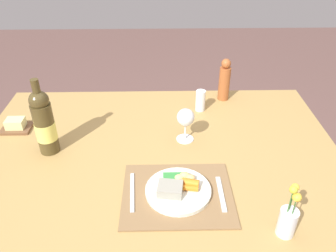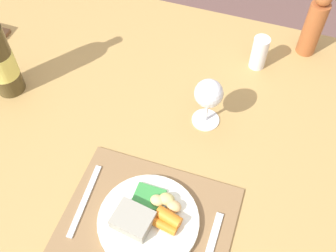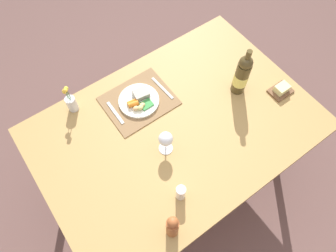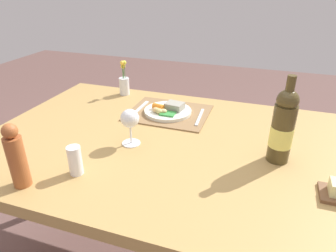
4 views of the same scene
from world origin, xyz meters
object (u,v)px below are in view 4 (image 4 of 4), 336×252
Objects in this scene: wine_glass at (130,120)px; pepper_mill at (16,157)px; flower_vase at (124,83)px; fork at (200,117)px; dinner_plate at (168,110)px; dining_table at (166,153)px; salt_shaker at (75,160)px; knife at (141,107)px; wine_bottle at (283,127)px.

pepper_mill is at bearing 58.53° from wine_glass.
wine_glass is at bearing 118.75° from flower_vase.
dinner_plate is at bearing -4.19° from fork.
salt_shaker is at bearing 56.60° from dining_table.
flower_vase is (0.17, -0.17, 0.06)m from knife.
dining_table is 0.49m from wine_bottle.
dinner_plate is at bearing -103.26° from salt_shaker.
flower_vase is at bearing -61.25° from wine_glass.
wine_bottle is at bearing 152.33° from flower_vase.
flower_vase reaches higher than dinner_plate.
pepper_mill reaches higher than flower_vase.
dining_table is 10.10× the size of wine_glass.
dinner_plate is 1.05× the size of pepper_mill.
wine_bottle is at bearing 158.04° from knife.
fork is 0.82m from pepper_mill.
fork is at bearing 159.39° from flower_vase.
dinner_plate reaches higher than dining_table.
pepper_mill is at bearing 51.64° from dining_table.
flower_vase is at bearing -86.17° from pepper_mill.
wine_bottle reaches higher than dining_table.
knife is (0.23, -0.27, 0.07)m from dining_table.
fork is 1.27× the size of wine_glass.
pepper_mill reaches higher than dinner_plate.
wine_bottle is (-0.66, -0.32, 0.08)m from salt_shaker.
knife is at bearing -6.66° from fork.
knife is 0.86× the size of flower_vase.
salt_shaker is at bearing 91.85° from knife.
wine_bottle reaches higher than salt_shaker.
dinner_plate is 0.15m from knife.
pepper_mill is (-0.06, 0.87, 0.04)m from flower_vase.
wine_bottle is 1.46× the size of pepper_mill.
flower_vase is at bearing -47.30° from dining_table.
flower_vase reaches higher than fork.
knife is 0.77× the size of pepper_mill.
knife is 1.13× the size of wine_glass.
wine_bottle reaches higher than pepper_mill.
wine_bottle is at bearing -154.23° from salt_shaker.
wine_bottle reaches higher than fork.
fork is 0.52m from flower_vase.
salt_shaker is (0.14, 0.58, 0.03)m from dinner_plate.
wine_glass reaches higher than dinner_plate.
wine_bottle is 0.90m from pepper_mill.
salt_shaker reaches higher than dining_table.
dining_table is 0.28m from dinner_plate.
dinner_plate is 0.34m from wine_glass.
flower_vase is 0.96m from wine_bottle.
flower_vase is (0.49, -0.18, 0.06)m from fork.
dining_table is 0.36m from knife.
salt_shaker is (0.09, 0.25, -0.05)m from wine_glass.
fork is at bearing 177.48° from knife.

